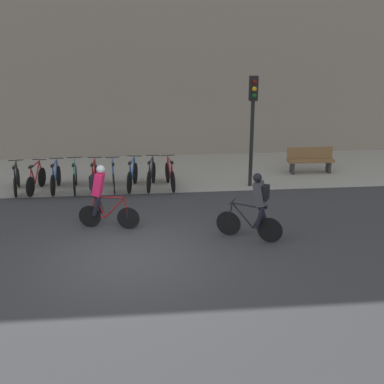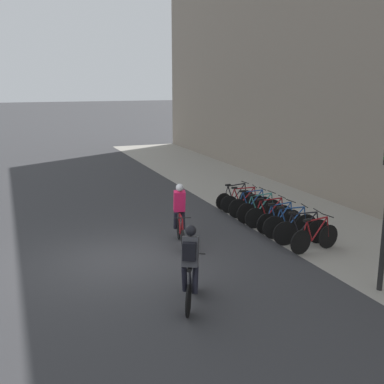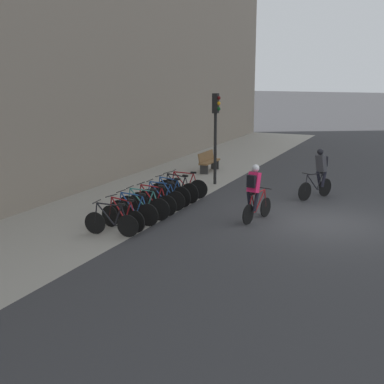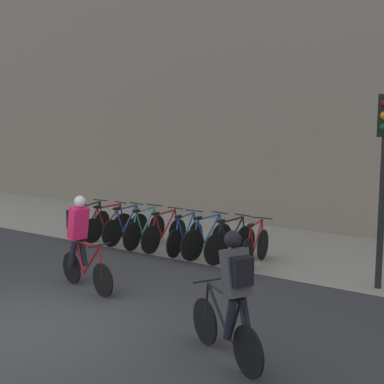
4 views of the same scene
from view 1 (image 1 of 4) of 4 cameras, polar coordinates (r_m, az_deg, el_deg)
name	(u,v)px [view 1 (image 1 of 4)]	position (r m, az deg, el deg)	size (l,w,h in m)	color
ground	(130,258)	(12.78, -6.64, -6.98)	(200.00, 200.00, 0.00)	#333335
kerb_strip	(132,173)	(19.07, -6.39, 2.04)	(44.00, 4.50, 0.01)	gray
building_facade	(127,12)	(20.77, -6.90, 18.48)	(44.00, 0.60, 10.75)	gray
cyclist_pink	(101,194)	(14.21, -9.68, -0.23)	(1.62, 0.58, 1.74)	black
cyclist_grey	(257,205)	(13.37, 6.93, -1.37)	(1.55, 0.87, 1.77)	black
parked_bike_0	(17,180)	(17.81, -18.21, 1.18)	(0.46, 1.60, 0.95)	black
parked_bike_1	(36,180)	(17.68, -16.30, 1.26)	(0.49, 1.59, 0.95)	black
parked_bike_2	(56,179)	(17.57, -14.35, 1.38)	(0.46, 1.67, 0.97)	black
parked_bike_3	(75,178)	(17.48, -12.37, 1.47)	(0.46, 1.74, 0.98)	black
parked_bike_4	(94,178)	(17.42, -10.39, 1.51)	(0.46, 1.68, 0.97)	black
parked_bike_5	(113,177)	(17.38, -8.38, 1.56)	(0.46, 1.63, 0.96)	black
parked_bike_6	(132,176)	(17.35, -6.38, 1.69)	(0.48, 1.67, 0.99)	black
parked_bike_7	(151,176)	(17.35, -4.37, 1.76)	(0.47, 1.70, 0.99)	black
parked_bike_8	(170,175)	(17.37, -2.35, 1.79)	(0.46, 1.65, 0.97)	black
traffic_light_pole	(253,111)	(17.08, 6.50, 8.55)	(0.26, 0.30, 3.57)	black
bench	(310,160)	(19.34, 12.52, 3.37)	(1.64, 0.44, 0.89)	brown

